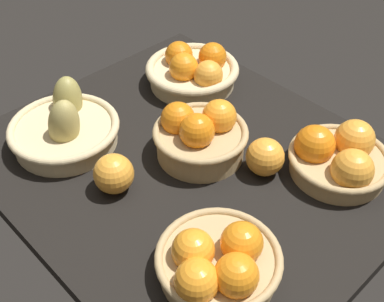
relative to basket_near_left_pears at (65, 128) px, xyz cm
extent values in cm
cube|color=black|center=(23.29, 15.24, -5.27)|extent=(84.00, 72.00, 3.00)
cylinder|color=#D3BC8C|center=(0.36, -0.47, -1.54)|extent=(22.29, 22.29, 4.45)
torus|color=#D3BC8C|center=(0.36, -0.47, 0.68)|extent=(24.04, 24.04, 1.74)
ellipsoid|color=tan|center=(2.62, -1.35, 2.97)|extent=(10.71, 10.58, 13.34)
ellipsoid|color=#9E934C|center=(-5.13, 4.49, 2.30)|extent=(8.33, 9.58, 12.50)
cylinder|color=tan|center=(46.87, -0.63, -1.71)|extent=(19.95, 19.95, 4.10)
torus|color=tan|center=(46.87, -0.63, 0.34)|extent=(21.38, 21.38, 1.44)
sphere|color=orange|center=(48.47, 3.04, 2.37)|extent=(7.23, 7.23, 7.23)
sphere|color=orange|center=(43.79, -3.54, 1.94)|extent=(7.23, 7.23, 7.23)
sphere|color=orange|center=(48.27, -7.07, 1.74)|extent=(7.23, 7.23, 7.23)
sphere|color=orange|center=(52.06, -2.18, 2.26)|extent=(7.23, 7.23, 7.23)
cylinder|color=tan|center=(46.84, 34.68, -1.74)|extent=(19.33, 19.33, 4.05)
torus|color=tan|center=(46.84, 34.68, 0.28)|extent=(20.78, 20.78, 1.45)
sphere|color=orange|center=(42.00, 32.32, 1.95)|extent=(8.31, 8.31, 8.31)
sphere|color=#F49E33|center=(46.60, 39.73, 1.92)|extent=(8.31, 8.31, 8.31)
sphere|color=#F49E33|center=(51.20, 31.79, 1.72)|extent=(8.31, 8.31, 8.31)
cylinder|color=#D3BC8C|center=(2.83, 35.54, -1.53)|extent=(21.29, 21.29, 4.46)
torus|color=#D3BC8C|center=(2.83, 35.54, 0.70)|extent=(23.49, 23.49, 2.20)
sphere|color=orange|center=(4.49, 41.03, 2.54)|extent=(7.17, 7.17, 7.17)
sphere|color=orange|center=(3.38, 32.14, 2.77)|extent=(7.17, 7.17, 7.17)
sphere|color=#F49E33|center=(8.98, 35.02, 1.91)|extent=(7.17, 7.17, 7.17)
sphere|color=orange|center=(-2.05, 35.56, 2.36)|extent=(7.17, 7.17, 7.17)
cylinder|color=tan|center=(22.98, 18.32, -0.79)|extent=(18.59, 18.59, 5.96)
torus|color=tan|center=(22.98, 18.32, 2.19)|extent=(20.10, 20.10, 1.51)
sphere|color=orange|center=(24.43, 16.14, 4.40)|extent=(7.35, 7.35, 7.35)
sphere|color=orange|center=(18.30, 16.57, 3.75)|extent=(7.35, 7.35, 7.35)
sphere|color=orange|center=(24.13, 22.95, 4.24)|extent=(7.35, 7.35, 7.35)
sphere|color=#F49E33|center=(19.02, -1.19, 0.25)|extent=(8.03, 8.03, 8.03)
sphere|color=#F49E33|center=(36.26, 23.92, 0.19)|extent=(7.91, 7.91, 7.91)
camera|label=1|loc=(79.29, -37.82, 67.73)|focal=46.32mm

